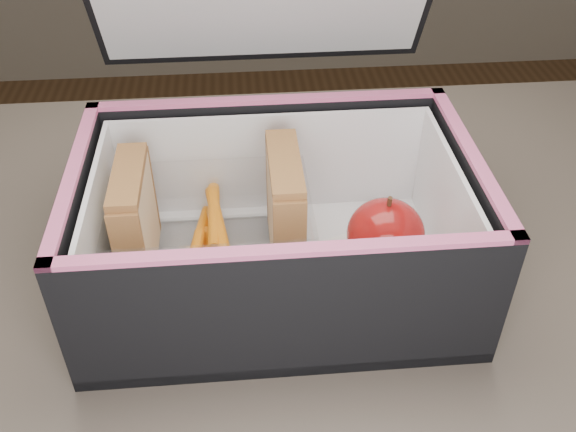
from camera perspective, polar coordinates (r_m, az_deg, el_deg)
The scene contains 8 objects.
kitchen_table at distance 0.62m, azimuth 0.96°, elevation -14.40°, with size 1.20×0.80×0.75m.
lunch_bag at distance 0.54m, azimuth -1.01°, elevation 0.14°, with size 0.33×0.31×0.31m.
plastic_tub at distance 0.56m, azimuth -6.74°, elevation -1.35°, with size 0.17×0.12×0.07m, color white, non-canonical shape.
sandwich_left at distance 0.56m, azimuth -13.40°, elevation -0.35°, with size 0.02×0.09×0.10m.
sandwich_right at distance 0.55m, azimuth -0.27°, elevation 0.57°, with size 0.03×0.09×0.10m.
carrot_sticks at distance 0.58m, azimuth -7.16°, elevation -2.23°, with size 0.04×0.14×0.03m.
paper_napkin at distance 0.58m, azimuth 8.56°, elevation -3.80°, with size 0.08×0.08×0.01m, color white.
red_apple at distance 0.55m, azimuth 8.67°, elevation -1.61°, with size 0.08×0.08×0.07m.
Camera 1 is at (-0.04, -0.37, 1.16)m, focal length 40.00 mm.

